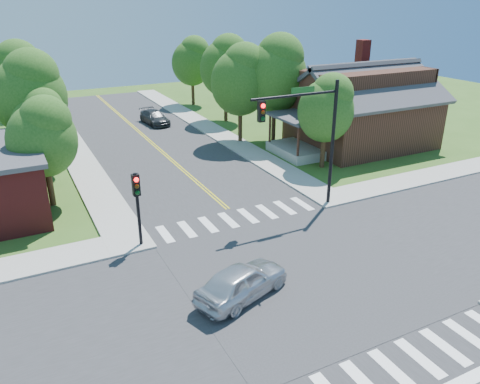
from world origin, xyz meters
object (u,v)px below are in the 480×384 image
signal_pole_nw (137,196)px  car_silver (242,282)px  signal_mast_ne (309,127)px  house_ne (362,104)px  car_dgrey (155,118)px

signal_pole_nw → car_silver: size_ratio=0.83×
signal_pole_nw → car_silver: bearing=-67.4°
signal_mast_ne → signal_pole_nw: 9.76m
signal_mast_ne → house_ne: (11.19, 8.65, -1.52)m
signal_pole_nw → signal_mast_ne: bearing=0.1°
signal_pole_nw → car_dgrey: bearing=71.1°
signal_pole_nw → car_dgrey: signal_pole_nw is taller
house_ne → car_dgrey: 19.23m
house_ne → car_dgrey: (-12.97, 13.94, -2.70)m
signal_mast_ne → house_ne: 14.23m
signal_pole_nw → car_silver: 6.71m
signal_pole_nw → house_ne: 22.45m
signal_mast_ne → car_silver: size_ratio=1.58×
car_silver → car_dgrey: bearing=-30.0°
signal_mast_ne → car_dgrey: (-1.77, 22.58, -4.22)m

